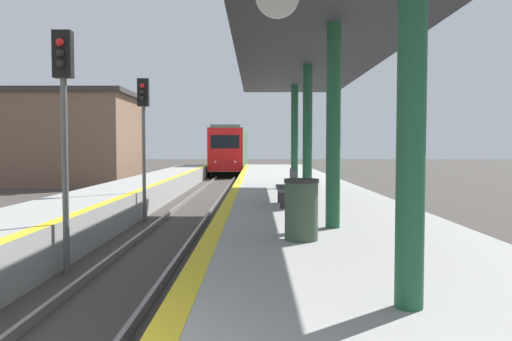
% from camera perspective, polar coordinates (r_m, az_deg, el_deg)
% --- Properties ---
extents(train, '(2.79, 19.80, 4.25)m').
position_cam_1_polar(train, '(48.49, -2.94, 2.32)').
color(train, black).
rests_on(train, ground).
extents(signal_near, '(0.36, 0.31, 4.71)m').
position_cam_1_polar(signal_near, '(10.36, -21.23, 6.94)').
color(signal_near, '#595959').
rests_on(signal_near, ground).
extents(signal_mid, '(0.36, 0.31, 4.71)m').
position_cam_1_polar(signal_mid, '(16.76, -12.83, 5.37)').
color(signal_mid, '#595959').
rests_on(signal_mid, ground).
extents(station_canopy, '(3.85, 18.50, 3.97)m').
position_cam_1_polar(station_canopy, '(11.82, 7.03, 13.56)').
color(station_canopy, '#1E5133').
rests_on(station_canopy, platform_right).
extents(trash_bin, '(0.56, 0.56, 0.99)m').
position_cam_1_polar(trash_bin, '(8.07, 5.11, -4.45)').
color(trash_bin, '#384C38').
rests_on(trash_bin, platform_right).
extents(bench, '(0.44, 1.67, 0.92)m').
position_cam_1_polar(bench, '(12.81, 3.61, -1.83)').
color(bench, '#4C4C51').
rests_on(bench, platform_right).
extents(station_building, '(12.21, 7.46, 6.06)m').
position_cam_1_polar(station_building, '(35.80, -23.24, 3.38)').
color(station_building, brown).
rests_on(station_building, ground).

